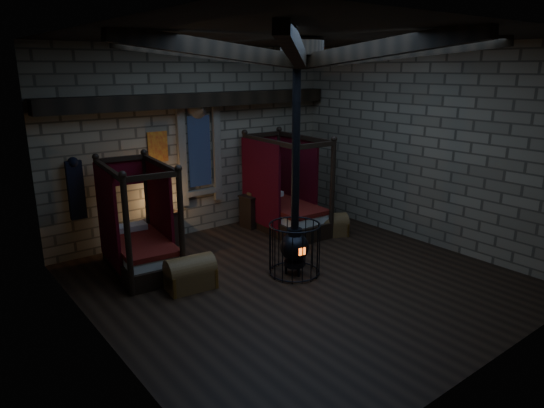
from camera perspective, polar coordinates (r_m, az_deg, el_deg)
room at (r=8.22m, az=3.07°, el=15.83°), size 7.02×7.02×4.29m
bed_left at (r=9.54m, az=-15.31°, el=-4.57°), size 1.24×2.07×2.06m
bed_right at (r=11.43m, az=1.48°, el=-0.39°), size 1.22×2.17×2.21m
trunk_left at (r=8.63m, az=-9.58°, el=-8.12°), size 0.88×0.62×0.61m
trunk_right at (r=11.21m, az=6.97°, el=-2.51°), size 0.84×0.71×0.53m
nightstand_left at (r=10.67m, az=-12.44°, el=-2.81°), size 0.53×0.51×0.95m
nightstand_right at (r=11.70m, az=-2.39°, el=-0.77°), size 0.53×0.52×0.85m
stove at (r=8.98m, az=2.67°, el=-4.65°), size 0.96×0.96×4.05m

